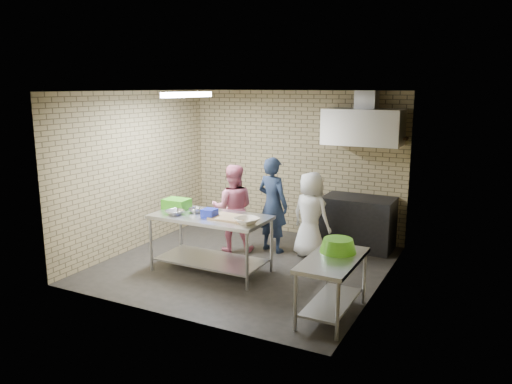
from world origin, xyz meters
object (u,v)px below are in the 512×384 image
at_px(bottle_red, 369,130).
at_px(woman_pink, 233,208).
at_px(man_navy, 273,205).
at_px(green_basin, 338,245).
at_px(woman_white, 311,215).
at_px(side_counter, 332,287).
at_px(green_crate, 177,204).
at_px(prep_table, 211,244).
at_px(stove, 358,223).
at_px(blue_tub, 209,213).

height_order(bottle_red, woman_pink, bottle_red).
bearing_deg(man_navy, green_basin, 148.66).
bearing_deg(woman_white, side_counter, 133.40).
height_order(green_basin, woman_white, woman_white).
xyz_separation_m(green_crate, woman_pink, (0.51, 0.89, -0.21)).
distance_m(prep_table, green_basin, 2.17).
height_order(bottle_red, man_navy, bottle_red).
xyz_separation_m(green_basin, woman_pink, (-2.29, 1.38, -0.09)).
height_order(stove, woman_pink, woman_pink).
xyz_separation_m(stove, bottle_red, (0.05, 0.24, 1.58)).
xyz_separation_m(bottle_red, man_navy, (-1.31, -1.06, -1.22)).
height_order(stove, blue_tub, blue_tub).
height_order(side_counter, bottle_red, bottle_red).
relative_size(blue_tub, man_navy, 0.12).
bearing_deg(bottle_red, green_crate, -137.22).
relative_size(prep_table, green_crate, 4.50).
xyz_separation_m(green_crate, bottle_red, (2.42, 2.24, 1.07)).
bearing_deg(prep_table, man_navy, 72.28).
bearing_deg(green_crate, man_navy, 46.70).
height_order(green_basin, bottle_red, bottle_red).
distance_m(side_counter, stove, 2.79).
distance_m(prep_table, man_navy, 1.42).
xyz_separation_m(prep_table, green_crate, (-0.70, 0.12, 0.52)).
relative_size(woman_pink, woman_white, 1.05).
height_order(woman_pink, woman_white, woman_pink).
height_order(green_crate, woman_pink, woman_pink).
height_order(prep_table, woman_pink, woman_pink).
relative_size(prep_table, stove, 1.46).
bearing_deg(woman_white, man_navy, 16.20).
xyz_separation_m(side_counter, bottle_red, (-0.40, 2.99, 1.65)).
bearing_deg(stove, blue_tub, -126.15).
relative_size(blue_tub, green_basin, 0.42).
bearing_deg(man_navy, woman_pink, 39.89).
bearing_deg(side_counter, woman_white, 117.82).
height_order(side_counter, man_navy, man_navy).
distance_m(green_crate, woman_pink, 1.04).
bearing_deg(side_counter, bottle_red, 97.62).
bearing_deg(bottle_red, side_counter, -82.38).
height_order(stove, green_crate, green_crate).
height_order(side_counter, stove, stove).
bearing_deg(woman_white, stove, -109.75).
bearing_deg(bottle_red, woman_white, -120.72).
distance_m(side_counter, man_navy, 2.62).
distance_m(bottle_red, woman_white, 1.80).
bearing_deg(green_crate, woman_white, 33.54).
distance_m(side_counter, green_basin, 0.52).
xyz_separation_m(side_counter, blue_tub, (-2.07, 0.53, 0.57)).
relative_size(side_counter, bottle_red, 6.67).
relative_size(stove, blue_tub, 6.15).
height_order(side_counter, woman_pink, woman_pink).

